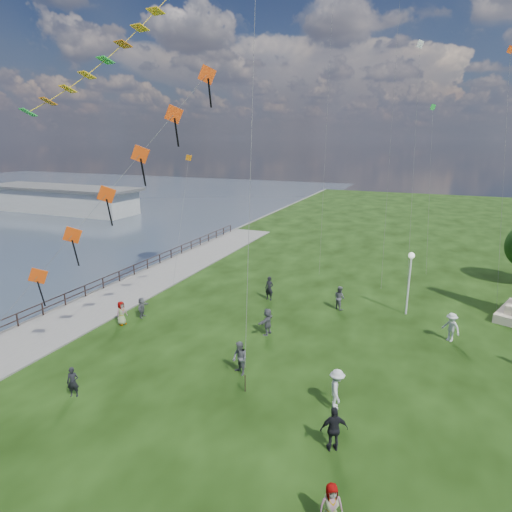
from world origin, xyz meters
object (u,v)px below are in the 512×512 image
at_px(pier_pavilion, 61,199).
at_px(person_5, 142,307).
at_px(person_3, 334,429).
at_px(person_1, 240,358).
at_px(person_0, 73,382).
at_px(person_6, 269,288).
at_px(person_4, 331,506).
at_px(person_8, 451,327).
at_px(lamppost, 410,270).
at_px(person_2, 337,389).
at_px(person_11, 267,321).
at_px(person_7, 339,298).
at_px(person_10, 122,313).

xyz_separation_m(pier_pavilion, person_5, (42.18, -33.43, -1.12)).
bearing_deg(person_3, person_1, -60.32).
height_order(person_0, person_5, person_0).
relative_size(pier_pavilion, person_1, 16.38).
xyz_separation_m(pier_pavilion, person_6, (49.15, -26.91, -0.92)).
xyz_separation_m(person_0, person_4, (13.07, -2.36, 0.04)).
relative_size(person_3, person_5, 1.32).
bearing_deg(pier_pavilion, person_3, -35.78).
relative_size(pier_pavilion, person_3, 15.67).
relative_size(person_3, person_8, 1.05).
height_order(lamppost, person_2, lamppost).
distance_m(person_2, person_5, 15.59).
height_order(person_1, person_5, person_1).
distance_m(pier_pavilion, person_5, 53.83).
relative_size(person_0, person_11, 0.87).
xyz_separation_m(person_1, person_11, (-0.38, 5.01, -0.04)).
xyz_separation_m(person_2, person_8, (5.00, 9.39, -0.05)).
relative_size(person_3, person_7, 1.10).
bearing_deg(person_10, person_1, -92.32).
bearing_deg(person_1, person_0, -109.48).
bearing_deg(person_1, person_7, 108.69).
height_order(person_5, person_6, person_6).
distance_m(person_1, person_8, 13.34).
distance_m(person_0, person_5, 9.53).
bearing_deg(person_1, person_11, 128.10).
bearing_deg(person_2, person_0, 90.67).
distance_m(pier_pavilion, person_11, 60.72).
xyz_separation_m(person_4, person_7, (-3.56, 18.20, 0.07)).
bearing_deg(person_0, person_3, -20.86).
bearing_deg(person_1, person_2, 23.74).
relative_size(person_3, person_4, 1.20).
height_order(lamppost, person_11, lamppost).
relative_size(person_3, person_10, 1.18).
xyz_separation_m(pier_pavilion, person_7, (54.53, -26.68, -0.97)).
distance_m(lamppost, person_3, 15.82).
relative_size(person_5, person_7, 0.83).
bearing_deg(person_2, person_1, 62.20).
xyz_separation_m(pier_pavilion, person_2, (56.90, -38.56, -0.88)).
bearing_deg(person_4, person_1, 102.04).
height_order(person_2, person_10, person_2).
height_order(person_1, person_3, person_3).
relative_size(person_1, person_6, 0.99).
xyz_separation_m(person_3, person_7, (-2.87, 14.69, -0.09)).
bearing_deg(person_1, person_8, 73.09).
distance_m(lamppost, person_8, 4.95).
bearing_deg(person_1, lamppost, 91.20).
bearing_deg(lamppost, person_1, -122.57).
relative_size(lamppost, person_10, 2.78).
relative_size(person_6, person_11, 1.06).
bearing_deg(person_5, person_4, -136.88).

